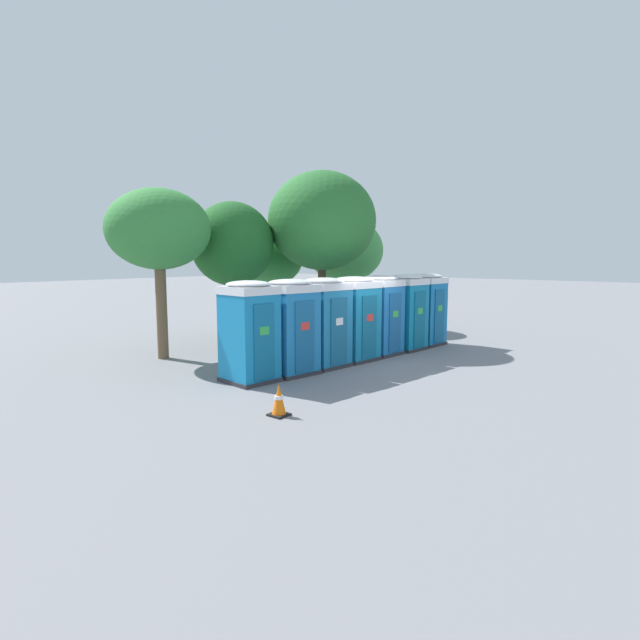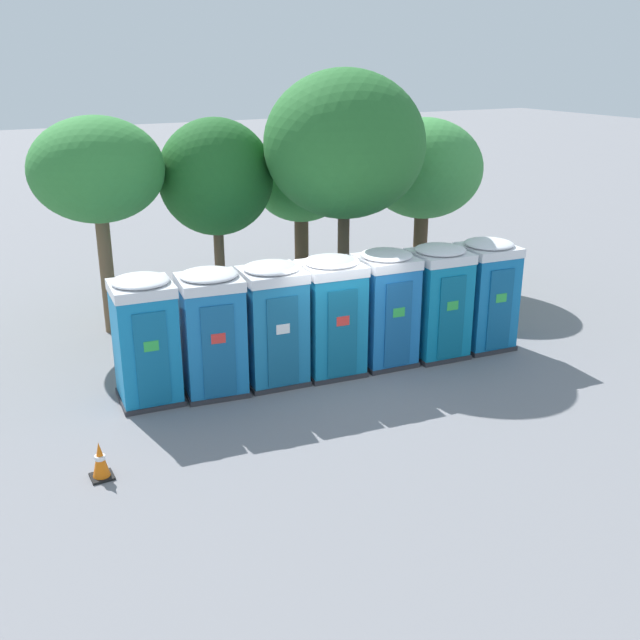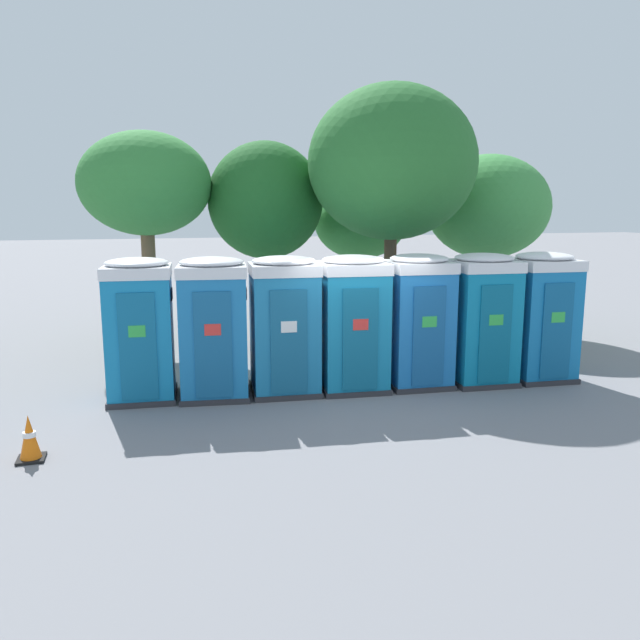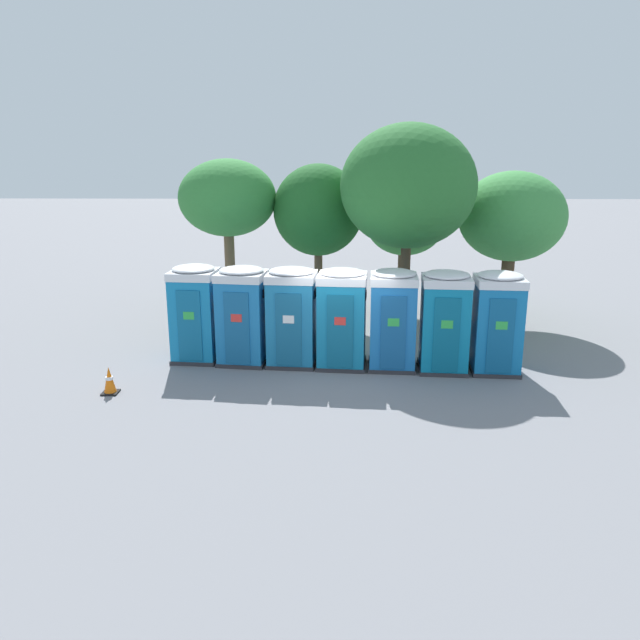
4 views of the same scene
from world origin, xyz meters
TOP-DOWN VIEW (x-y plane):
  - ground_plane at (0.00, 0.00)m, footprint 120.00×120.00m
  - portapotty_0 at (-3.82, 0.46)m, footprint 1.27×1.29m
  - portapotty_1 at (-2.55, 0.24)m, footprint 1.37×1.35m
  - portapotty_2 at (-1.28, 0.13)m, footprint 1.34×1.30m
  - portapotty_3 at (-0.00, -0.02)m, footprint 1.34×1.31m
  - portapotty_4 at (1.28, -0.11)m, footprint 1.26×1.28m
  - portapotty_5 at (2.55, -0.28)m, footprint 1.29×1.29m
  - portapotty_6 at (3.83, -0.36)m, footprint 1.27×1.29m
  - street_tree_0 at (-3.55, 4.70)m, footprint 3.09×3.09m
  - street_tree_1 at (2.22, 5.78)m, footprint 2.58×2.58m
  - street_tree_2 at (1.91, 2.83)m, footprint 3.88×3.88m
  - street_tree_3 at (-0.67, 4.72)m, footprint 2.86×2.86m
  - street_tree_4 at (5.37, 4.37)m, footprint 3.31×3.31m
  - traffic_cone at (-5.33, -2.02)m, footprint 0.36×0.36m

SIDE VIEW (x-z plane):
  - ground_plane at x=0.00m, z-range 0.00..0.00m
  - traffic_cone at x=-5.33m, z-range -0.01..0.63m
  - portapotty_2 at x=-1.28m, z-range 0.01..2.55m
  - portapotty_3 at x=0.00m, z-range 0.01..2.55m
  - portapotty_1 at x=-2.55m, z-range 0.01..2.55m
  - portapotty_5 at x=2.55m, z-range 0.01..2.55m
  - portapotty_4 at x=1.28m, z-range 0.01..2.55m
  - portapotty_6 at x=3.83m, z-range 0.01..2.55m
  - portapotty_0 at x=-3.82m, z-range 0.01..2.55m
  - street_tree_1 at x=2.22m, z-range 0.93..4.95m
  - street_tree_4 at x=5.37m, z-range 0.98..5.78m
  - street_tree_3 at x=-0.67m, z-range 1.04..6.05m
  - street_tree_0 at x=-3.55m, z-range 1.33..6.49m
  - street_tree_2 at x=1.91m, z-range 1.31..7.47m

